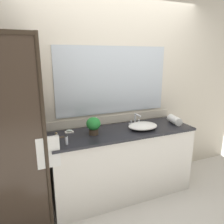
% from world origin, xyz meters
% --- Properties ---
extents(ground_plane, '(8.00, 8.00, 0.00)m').
position_xyz_m(ground_plane, '(0.00, 0.00, 0.00)').
color(ground_plane, silver).
extents(wall_back_with_mirror, '(4.40, 0.06, 2.60)m').
position_xyz_m(wall_back_with_mirror, '(0.00, 0.34, 1.30)').
color(wall_back_with_mirror, beige).
rests_on(wall_back_with_mirror, ground_plane).
extents(vanity_cabinet, '(1.80, 0.58, 0.90)m').
position_xyz_m(vanity_cabinet, '(0.00, 0.01, 0.45)').
color(vanity_cabinet, silver).
rests_on(vanity_cabinet, ground_plane).
extents(shower_enclosure, '(1.20, 0.59, 2.00)m').
position_xyz_m(shower_enclosure, '(-1.28, -0.19, 1.02)').
color(shower_enclosure, '#2D2319').
rests_on(shower_enclosure, ground_plane).
extents(sink_basin, '(0.38, 0.29, 0.08)m').
position_xyz_m(sink_basin, '(0.25, -0.05, 0.94)').
color(sink_basin, white).
rests_on(sink_basin, vanity_cabinet).
extents(faucet, '(0.17, 0.16, 0.16)m').
position_xyz_m(faucet, '(0.25, 0.14, 0.95)').
color(faucet, silver).
rests_on(faucet, vanity_cabinet).
extents(potted_plant, '(0.17, 0.17, 0.21)m').
position_xyz_m(potted_plant, '(-0.38, 0.01, 1.02)').
color(potted_plant, '#473828').
rests_on(potted_plant, vanity_cabinet).
extents(soap_dish, '(0.10, 0.07, 0.04)m').
position_xyz_m(soap_dish, '(-0.64, 0.18, 0.91)').
color(soap_dish, silver).
rests_on(soap_dish, vanity_cabinet).
extents(amenity_bottle_conditioner, '(0.03, 0.03, 0.07)m').
position_xyz_m(amenity_bottle_conditioner, '(-0.81, 0.03, 0.93)').
color(amenity_bottle_conditioner, white).
rests_on(amenity_bottle_conditioner, vanity_cabinet).
extents(amenity_bottle_body_wash, '(0.03, 0.03, 0.10)m').
position_xyz_m(amenity_bottle_body_wash, '(-0.73, -0.17, 0.95)').
color(amenity_bottle_body_wash, silver).
rests_on(amenity_bottle_body_wash, vanity_cabinet).
extents(rolled_towel_near_edge, '(0.14, 0.24, 0.11)m').
position_xyz_m(rolled_towel_near_edge, '(0.76, -0.03, 0.95)').
color(rolled_towel_near_edge, white).
rests_on(rolled_towel_near_edge, vanity_cabinet).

